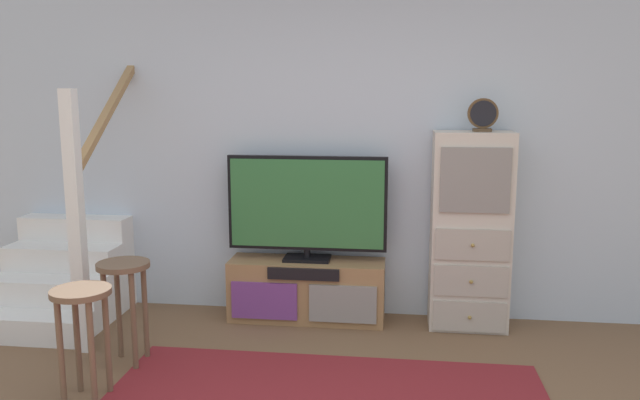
{
  "coord_description": "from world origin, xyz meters",
  "views": [
    {
      "loc": [
        0.39,
        -2.47,
        1.78
      ],
      "look_at": [
        -0.14,
        1.77,
        1.04
      ],
      "focal_mm": 34.99,
      "sensor_mm": 36.0,
      "label": 1
    }
  ],
  "objects_px": {
    "bar_stool_far": "(124,288)",
    "side_cabinet": "(470,232)",
    "television": "(307,205)",
    "bar_stool_near": "(82,317)",
    "media_console": "(307,290)",
    "desk_clock": "(483,115)"
  },
  "relations": [
    {
      "from": "side_cabinet",
      "to": "television",
      "type": "bearing_deg",
      "value": 179.37
    },
    {
      "from": "bar_stool_far",
      "to": "side_cabinet",
      "type": "bearing_deg",
      "value": 22.68
    },
    {
      "from": "side_cabinet",
      "to": "bar_stool_near",
      "type": "xyz_separation_m",
      "value": [
        -2.33,
        -1.47,
        -0.24
      ]
    },
    {
      "from": "media_console",
      "to": "desk_clock",
      "type": "bearing_deg",
      "value": -0.21
    },
    {
      "from": "bar_stool_far",
      "to": "bar_stool_near",
      "type": "bearing_deg",
      "value": -92.7
    },
    {
      "from": "side_cabinet",
      "to": "bar_stool_far",
      "type": "bearing_deg",
      "value": -157.32
    },
    {
      "from": "media_console",
      "to": "bar_stool_far",
      "type": "bearing_deg",
      "value": -138.12
    },
    {
      "from": "bar_stool_near",
      "to": "television",
      "type": "bearing_deg",
      "value": 53.76
    },
    {
      "from": "television",
      "to": "side_cabinet",
      "type": "bearing_deg",
      "value": -0.63
    },
    {
      "from": "media_console",
      "to": "television",
      "type": "bearing_deg",
      "value": 90.0
    },
    {
      "from": "media_console",
      "to": "bar_stool_far",
      "type": "xyz_separation_m",
      "value": [
        -1.06,
        -0.95,
        0.28
      ]
    },
    {
      "from": "media_console",
      "to": "desk_clock",
      "type": "height_order",
      "value": "desk_clock"
    },
    {
      "from": "television",
      "to": "side_cabinet",
      "type": "relative_size",
      "value": 0.83
    },
    {
      "from": "media_console",
      "to": "bar_stool_near",
      "type": "xyz_separation_m",
      "value": [
        -1.09,
        -1.46,
        0.27
      ]
    },
    {
      "from": "side_cabinet",
      "to": "bar_stool_near",
      "type": "bearing_deg",
      "value": -147.75
    },
    {
      "from": "bar_stool_far",
      "to": "desk_clock",
      "type": "bearing_deg",
      "value": 21.91
    },
    {
      "from": "desk_clock",
      "to": "bar_stool_far",
      "type": "height_order",
      "value": "desk_clock"
    },
    {
      "from": "side_cabinet",
      "to": "bar_stool_far",
      "type": "relative_size",
      "value": 2.16
    },
    {
      "from": "bar_stool_near",
      "to": "media_console",
      "type": "bearing_deg",
      "value": 53.32
    },
    {
      "from": "television",
      "to": "media_console",
      "type": "bearing_deg",
      "value": -90.0
    },
    {
      "from": "desk_clock",
      "to": "bar_stool_far",
      "type": "distance_m",
      "value": 2.76
    },
    {
      "from": "side_cabinet",
      "to": "desk_clock",
      "type": "bearing_deg",
      "value": -15.77
    }
  ]
}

